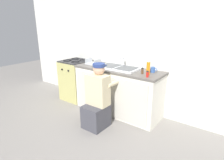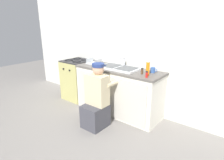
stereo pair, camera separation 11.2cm
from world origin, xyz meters
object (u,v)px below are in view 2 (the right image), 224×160
object	(u,v)px
dish_rack_tray	(94,63)
coffee_mug	(153,70)
spice_bottle_pepper	(142,71)
stove_range	(78,79)
soap_bottle_orange	(148,69)
sink_double_basin	(119,67)
plumber_person	(97,101)
spice_bottle_red	(147,74)

from	to	relation	value
dish_rack_tray	coffee_mug	bearing A→B (deg)	5.89
spice_bottle_pepper	coffee_mug	bearing A→B (deg)	62.08
stove_range	soap_bottle_orange	distance (m)	1.90
sink_double_basin	soap_bottle_orange	bearing A→B (deg)	-7.08
stove_range	spice_bottle_pepper	size ratio (longest dim) A/B	8.79
sink_double_basin	soap_bottle_orange	xyz separation A→B (m)	(0.65, -0.08, 0.09)
soap_bottle_orange	dish_rack_tray	distance (m)	1.29
plumber_person	coffee_mug	xyz separation A→B (m)	(0.62, 0.79, 0.49)
stove_range	spice_bottle_pepper	bearing A→B (deg)	-2.25
stove_range	dish_rack_tray	xyz separation A→B (m)	(0.53, -0.00, 0.46)
soap_bottle_orange	dish_rack_tray	size ratio (longest dim) A/B	0.89
stove_range	dish_rack_tray	world-z (taller)	dish_rack_tray
coffee_mug	plumber_person	bearing A→B (deg)	-128.36
sink_double_basin	soap_bottle_orange	distance (m)	0.66
coffee_mug	spice_bottle_red	size ratio (longest dim) A/B	1.20
spice_bottle_red	coffee_mug	bearing A→B (deg)	99.61
coffee_mug	dish_rack_tray	xyz separation A→B (m)	(-1.28, -0.13, -0.02)
sink_double_basin	plumber_person	xyz separation A→B (m)	(0.02, -0.66, -0.46)
soap_bottle_orange	dish_rack_tray	bearing A→B (deg)	176.64
spice_bottle_pepper	soap_bottle_orange	world-z (taller)	soap_bottle_orange
sink_double_basin	coffee_mug	distance (m)	0.66
sink_double_basin	stove_range	distance (m)	1.26
sink_double_basin	stove_range	bearing A→B (deg)	-179.89
spice_bottle_pepper	dish_rack_tray	bearing A→B (deg)	176.88
sink_double_basin	coffee_mug	world-z (taller)	sink_double_basin
coffee_mug	sink_double_basin	bearing A→B (deg)	-168.91
sink_double_basin	coffee_mug	bearing A→B (deg)	11.09
spice_bottle_pepper	plumber_person	bearing A→B (deg)	-131.29
soap_bottle_orange	stove_range	bearing A→B (deg)	177.52
spice_bottle_pepper	coffee_mug	distance (m)	0.22
stove_range	coffee_mug	size ratio (longest dim) A/B	7.33
coffee_mug	soap_bottle_orange	bearing A→B (deg)	-88.35
sink_double_basin	dish_rack_tray	size ratio (longest dim) A/B	2.86
plumber_person	spice_bottle_red	distance (m)	0.95
soap_bottle_orange	dish_rack_tray	xyz separation A→B (m)	(-1.29, 0.08, -0.09)
dish_rack_tray	sink_double_basin	bearing A→B (deg)	0.49
spice_bottle_red	soap_bottle_orange	bearing A→B (deg)	112.27
sink_double_basin	spice_bottle_red	bearing A→B (deg)	-16.09
spice_bottle_pepper	spice_bottle_red	world-z (taller)	same
spice_bottle_red	soap_bottle_orange	xyz separation A→B (m)	(-0.05, 0.12, 0.06)
stove_range	soap_bottle_orange	bearing A→B (deg)	-2.48
sink_double_basin	dish_rack_tray	world-z (taller)	sink_double_basin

